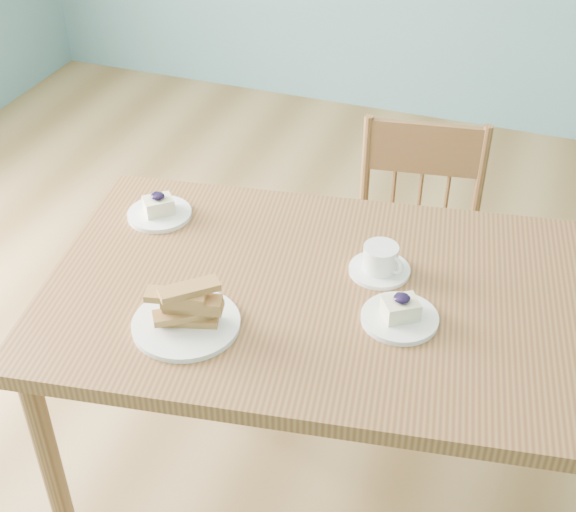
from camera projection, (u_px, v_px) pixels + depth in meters
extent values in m
cube|color=#9A7848|center=(331.00, 475.00, 2.48)|extent=(5.00, 5.00, 0.01)
cube|color=brown|center=(346.00, 299.00, 1.96)|extent=(1.59, 1.07, 0.04)
cylinder|color=brown|center=(54.00, 478.00, 2.01)|extent=(0.05, 0.05, 0.75)
cylinder|color=brown|center=(147.00, 298.00, 2.58)|extent=(0.05, 0.05, 0.75)
cube|color=brown|center=(411.00, 276.00, 2.61)|extent=(0.46, 0.45, 0.04)
cylinder|color=brown|center=(349.00, 352.00, 2.63)|extent=(0.03, 0.03, 0.39)
cylinder|color=brown|center=(456.00, 365.00, 2.58)|extent=(0.03, 0.03, 0.39)
cylinder|color=brown|center=(360.00, 290.00, 2.89)|extent=(0.03, 0.03, 0.39)
cylinder|color=brown|center=(457.00, 301.00, 2.84)|extent=(0.03, 0.03, 0.39)
cylinder|color=brown|center=(365.00, 178.00, 2.62)|extent=(0.03, 0.03, 0.45)
cylinder|color=brown|center=(478.00, 189.00, 2.57)|extent=(0.03, 0.03, 0.45)
cube|color=brown|center=(425.00, 149.00, 2.52)|extent=(0.35, 0.08, 0.17)
cylinder|color=brown|center=(392.00, 205.00, 2.66)|extent=(0.01, 0.01, 0.27)
cylinder|color=brown|center=(418.00, 207.00, 2.65)|extent=(0.01, 0.01, 0.27)
cylinder|color=brown|center=(445.00, 210.00, 2.64)|extent=(0.01, 0.01, 0.27)
cylinder|color=white|center=(400.00, 318.00, 1.86)|extent=(0.18, 0.18, 0.01)
cube|color=beige|center=(401.00, 309.00, 1.84)|extent=(0.10, 0.10, 0.05)
ellipsoid|color=black|center=(402.00, 298.00, 1.82)|extent=(0.04, 0.04, 0.02)
sphere|color=black|center=(407.00, 298.00, 1.82)|extent=(0.02, 0.02, 0.02)
sphere|color=black|center=(399.00, 295.00, 1.83)|extent=(0.02, 0.02, 0.02)
sphere|color=black|center=(402.00, 301.00, 1.81)|extent=(0.02, 0.02, 0.02)
cylinder|color=white|center=(160.00, 214.00, 2.21)|extent=(0.18, 0.18, 0.01)
cube|color=beige|center=(159.00, 205.00, 2.19)|extent=(0.10, 0.10, 0.04)
ellipsoid|color=black|center=(157.00, 196.00, 2.17)|extent=(0.04, 0.04, 0.02)
sphere|color=black|center=(162.00, 196.00, 2.17)|extent=(0.02, 0.02, 0.02)
sphere|color=black|center=(156.00, 194.00, 2.18)|extent=(0.02, 0.02, 0.02)
sphere|color=black|center=(157.00, 198.00, 2.16)|extent=(0.02, 0.02, 0.02)
cylinder|color=white|center=(379.00, 270.00, 2.00)|extent=(0.15, 0.15, 0.01)
cylinder|color=white|center=(380.00, 258.00, 1.98)|extent=(0.11, 0.11, 0.07)
cylinder|color=olive|center=(381.00, 249.00, 1.97)|extent=(0.07, 0.07, 0.00)
torus|color=white|center=(395.00, 265.00, 1.96)|extent=(0.05, 0.03, 0.05)
cylinder|color=white|center=(186.00, 324.00, 1.84)|extent=(0.25, 0.25, 0.01)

